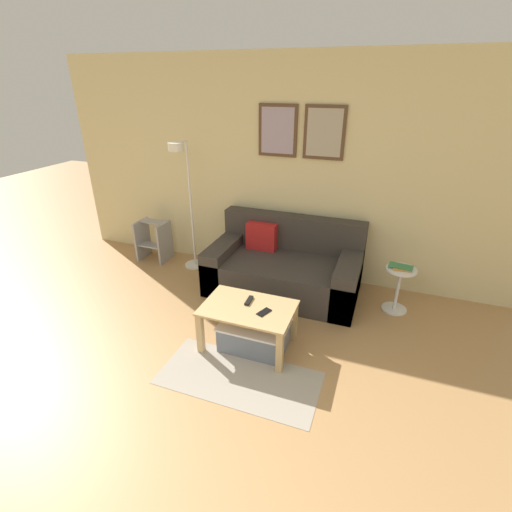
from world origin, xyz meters
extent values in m
cube|color=beige|center=(0.00, 3.35, 1.27)|extent=(5.60, 0.06, 2.55)
cube|color=#513823|center=(0.03, 3.31, 1.74)|extent=(0.45, 0.02, 0.56)
cube|color=#A393A8|center=(0.03, 3.30, 1.74)|extent=(0.38, 0.01, 0.49)
cube|color=#513823|center=(0.56, 3.31, 1.74)|extent=(0.45, 0.02, 0.56)
cube|color=#ADA38E|center=(0.56, 3.30, 1.74)|extent=(0.38, 0.01, 0.49)
cube|color=#A39989|center=(0.36, 1.32, 0.00)|extent=(1.34, 0.62, 0.01)
cube|color=#38332D|center=(0.29, 2.82, 0.20)|extent=(1.70, 0.93, 0.41)
cube|color=#38332D|center=(0.29, 3.18, 0.61)|extent=(1.70, 0.20, 0.41)
cube|color=#38332D|center=(-0.44, 2.82, 0.26)|extent=(0.24, 0.93, 0.53)
cube|color=#38332D|center=(1.03, 2.82, 0.26)|extent=(0.24, 0.93, 0.53)
cube|color=red|center=(-0.05, 3.01, 0.57)|extent=(0.36, 0.14, 0.32)
cube|color=tan|center=(0.28, 1.75, 0.41)|extent=(0.82, 0.54, 0.02)
cube|color=tan|center=(-0.10, 1.52, 0.20)|extent=(0.06, 0.06, 0.40)
cube|color=tan|center=(0.65, 1.52, 0.20)|extent=(0.06, 0.06, 0.40)
cube|color=tan|center=(-0.10, 1.98, 0.20)|extent=(0.06, 0.06, 0.40)
cube|color=tan|center=(0.65, 1.98, 0.20)|extent=(0.06, 0.06, 0.40)
cube|color=slate|center=(0.34, 1.74, 0.12)|extent=(0.59, 0.38, 0.23)
cube|color=silver|center=(0.34, 1.74, 0.24)|extent=(0.62, 0.40, 0.02)
cylinder|color=white|center=(-1.00, 3.04, 0.01)|extent=(0.28, 0.28, 0.02)
cylinder|color=white|center=(-1.00, 3.04, 0.82)|extent=(0.03, 0.03, 1.60)
cylinder|color=white|center=(-1.00, 2.93, 1.62)|extent=(0.02, 0.22, 0.02)
cylinder|color=white|center=(-1.00, 2.82, 1.59)|extent=(0.17, 0.17, 0.09)
cylinder|color=white|center=(1.54, 2.85, 0.01)|extent=(0.26, 0.26, 0.01)
cylinder|color=white|center=(1.54, 2.85, 0.25)|extent=(0.04, 0.04, 0.46)
cylinder|color=white|center=(1.54, 2.85, 0.49)|extent=(0.31, 0.31, 0.02)
cube|color=#D18438|center=(1.54, 2.85, 0.50)|extent=(0.17, 0.15, 0.02)
cube|color=#387F4C|center=(1.53, 2.86, 0.52)|extent=(0.25, 0.15, 0.01)
cube|color=black|center=(0.25, 1.83, 0.43)|extent=(0.05, 0.15, 0.02)
cube|color=black|center=(0.44, 1.71, 0.43)|extent=(0.11, 0.15, 0.01)
cube|color=#99999E|center=(-1.80, 3.03, 0.27)|extent=(0.03, 0.33, 0.54)
cube|color=#99999E|center=(-1.43, 3.03, 0.27)|extent=(0.03, 0.33, 0.54)
cube|color=#99999E|center=(-1.61, 2.97, 0.23)|extent=(0.33, 0.15, 0.02)
cube|color=#99999E|center=(-1.61, 3.08, 0.53)|extent=(0.33, 0.15, 0.02)
camera|label=1|loc=(1.31, -0.84, 2.27)|focal=26.00mm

